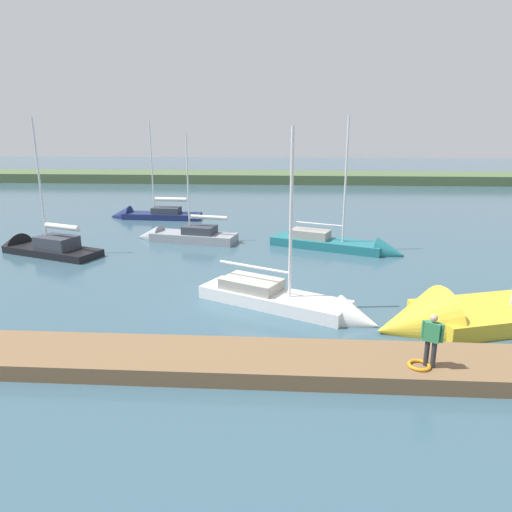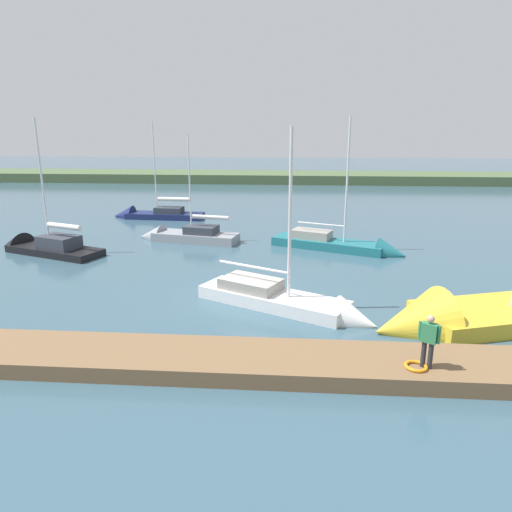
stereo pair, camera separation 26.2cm
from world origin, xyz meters
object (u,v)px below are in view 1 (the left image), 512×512
object	(u,v)px
sailboat_far_left	(180,238)
person_on_dock	(432,337)
sailboat_near_dock	(343,247)
sailboat_far_right	(38,250)
sailboat_outer_mooring	(294,306)
sailboat_behind_pier	(480,319)
life_ring_buoy	(419,365)
sailboat_inner_slip	(149,216)

from	to	relation	value
sailboat_far_left	person_on_dock	distance (m)	20.20
sailboat_near_dock	sailboat_far_right	xyz separation A→B (m)	(18.20, 1.67, -0.00)
sailboat_outer_mooring	sailboat_far_right	xyz separation A→B (m)	(15.08, -8.12, 0.00)
sailboat_far_left	sailboat_outer_mooring	size ratio (longest dim) A/B	0.94
sailboat_behind_pier	sailboat_far_right	distance (m)	23.88
sailboat_far_left	sailboat_near_dock	size ratio (longest dim) A/B	0.88
life_ring_buoy	sailboat_far_left	xyz separation A→B (m)	(10.74, -16.93, -0.39)
sailboat_far_right	sailboat_far_left	bearing A→B (deg)	-135.87
life_ring_buoy	person_on_dock	bearing A→B (deg)	-170.09
sailboat_inner_slip	sailboat_far_left	bearing A→B (deg)	122.84
sailboat_behind_pier	sailboat_inner_slip	world-z (taller)	sailboat_behind_pier
sailboat_far_left	person_on_dock	xyz separation A→B (m)	(-11.03, 16.88, 1.26)
life_ring_buoy	sailboat_inner_slip	world-z (taller)	sailboat_inner_slip
sailboat_inner_slip	person_on_dock	xyz separation A→B (m)	(-15.33, 24.43, 1.22)
sailboat_far_right	life_ring_buoy	bearing A→B (deg)	164.56
sailboat_far_left	person_on_dock	world-z (taller)	sailboat_far_left
sailboat_far_left	sailboat_far_right	world-z (taller)	sailboat_far_right
sailboat_outer_mooring	person_on_dock	size ratio (longest dim) A/B	5.00
life_ring_buoy	sailboat_near_dock	xyz separation A→B (m)	(0.38, -15.19, -0.39)
sailboat_inner_slip	person_on_dock	size ratio (longest dim) A/B	5.25
sailboat_far_left	sailboat_behind_pier	distance (m)	18.93
life_ring_buoy	sailboat_far_left	bearing A→B (deg)	-57.62
sailboat_behind_pier	sailboat_far_right	bearing A→B (deg)	-39.24
sailboat_far_left	sailboat_behind_pier	xyz separation A→B (m)	(-14.27, 12.44, 0.01)
sailboat_near_dock	sailboat_far_right	size ratio (longest dim) A/B	1.00
sailboat_far_right	sailboat_outer_mooring	bearing A→B (deg)	172.30
sailboat_far_right	person_on_dock	size ratio (longest dim) A/B	5.39
sailboat_behind_pier	person_on_dock	distance (m)	5.64
sailboat_inner_slip	person_on_dock	bearing A→B (deg)	125.27
life_ring_buoy	sailboat_far_left	world-z (taller)	sailboat_far_left
life_ring_buoy	sailboat_far_left	size ratio (longest dim) A/B	0.09
life_ring_buoy	sailboat_far_right	world-z (taller)	sailboat_far_right
sailboat_inner_slip	sailboat_far_right	size ratio (longest dim) A/B	0.97
person_on_dock	sailboat_far_right	bearing A→B (deg)	86.52
sailboat_behind_pier	sailboat_outer_mooring	distance (m)	7.09
sailboat_far_left	sailboat_outer_mooring	bearing A→B (deg)	133.73
sailboat_far_left	sailboat_far_right	bearing A→B (deg)	35.16
life_ring_buoy	sailboat_near_dock	world-z (taller)	sailboat_near_dock
sailboat_outer_mooring	sailboat_inner_slip	bearing A→B (deg)	148.46
life_ring_buoy	sailboat_behind_pier	distance (m)	5.73
life_ring_buoy	person_on_dock	size ratio (longest dim) A/B	0.41
sailboat_behind_pier	sailboat_outer_mooring	xyz separation A→B (m)	(7.03, -0.91, -0.02)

